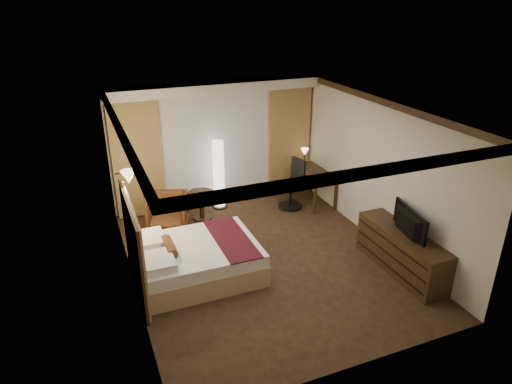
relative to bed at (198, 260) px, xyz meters
name	(u,v)px	position (x,y,z in m)	size (l,w,h in m)	color
floor	(264,259)	(1.21, 0.02, -0.29)	(4.50, 5.50, 0.01)	black
ceiling	(266,110)	(1.21, 0.02, 2.41)	(4.50, 5.50, 0.01)	white
back_wall	(215,143)	(1.21, 2.77, 1.06)	(4.50, 0.02, 2.70)	beige
left_wall	(126,213)	(-1.04, 0.02, 1.06)	(0.02, 5.50, 2.70)	beige
right_wall	(378,172)	(3.46, 0.02, 1.06)	(0.02, 5.50, 2.70)	beige
crown_molding	(266,114)	(1.21, 0.02, 2.35)	(4.50, 5.50, 0.12)	black
soffit	(217,87)	(1.21, 2.52, 2.31)	(4.50, 0.50, 0.20)	white
curtain_sheer	(217,149)	(1.21, 2.69, 0.96)	(2.48, 0.04, 2.45)	silver
curtain_left_drape	(137,159)	(-0.49, 2.63, 0.96)	(1.00, 0.14, 2.45)	#A2844A
curtain_right_drape	(289,141)	(2.91, 2.63, 0.96)	(1.00, 0.14, 2.45)	#A2844A
wall_sconce	(128,177)	(-0.88, 0.77, 1.33)	(0.24, 0.24, 0.24)	white
bed	(198,260)	(0.00, 0.00, 0.00)	(1.96, 1.53, 0.57)	white
headboard	(134,248)	(-0.99, 0.00, 0.46)	(0.12, 1.83, 1.50)	tan
armchair	(168,210)	(-0.10, 1.85, 0.10)	(0.75, 0.70, 0.77)	#4D2F17
side_table	(202,205)	(0.63, 2.00, 0.01)	(0.54, 0.54, 0.59)	black
floor_lamp	(219,175)	(1.14, 2.39, 0.48)	(0.32, 0.32, 1.53)	white
desk	(313,187)	(3.16, 1.84, 0.09)	(0.55, 1.21, 0.75)	black
desk_lamp	(304,157)	(3.16, 2.30, 0.63)	(0.18, 0.18, 0.34)	#FFD899
office_chair	(291,184)	(2.58, 1.79, 0.26)	(0.53, 0.53, 1.10)	black
dresser	(401,252)	(3.21, -1.15, 0.08)	(0.50, 1.87, 0.73)	black
television	(405,218)	(3.18, -1.15, 0.72)	(0.97, 0.56, 0.13)	black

